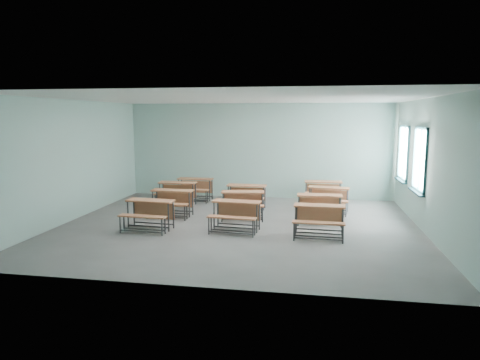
% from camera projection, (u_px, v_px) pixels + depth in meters
% --- Properties ---
extents(room, '(9.04, 8.04, 3.24)m').
position_uv_depth(room, '(242.00, 163.00, 10.68)').
color(room, slate).
rests_on(room, ground).
extents(desk_unit_r0c0, '(1.21, 0.85, 0.73)m').
position_uv_depth(desk_unit_r0c0, '(149.00, 210.00, 10.45)').
color(desk_unit_r0c0, '#A45D3B').
rests_on(desk_unit_r0c0, ground).
extents(desk_unit_r0c1, '(1.23, 0.88, 0.73)m').
position_uv_depth(desk_unit_r0c1, '(236.00, 211.00, 10.32)').
color(desk_unit_r0c1, '#A45D3B').
rests_on(desk_unit_r0c1, ground).
extents(desk_unit_r0c2, '(1.19, 0.82, 0.73)m').
position_uv_depth(desk_unit_r0c2, '(319.00, 216.00, 9.83)').
color(desk_unit_r0c2, '#A45D3B').
rests_on(desk_unit_r0c2, ground).
extents(desk_unit_r1c0, '(1.18, 0.81, 0.73)m').
position_uv_depth(desk_unit_r1c0, '(171.00, 199.00, 11.88)').
color(desk_unit_r1c0, '#A45D3B').
rests_on(desk_unit_r1c0, ground).
extents(desk_unit_r1c1, '(1.26, 0.93, 0.73)m').
position_uv_depth(desk_unit_r1c1, '(243.00, 201.00, 11.64)').
color(desk_unit_r1c1, '#A45D3B').
rests_on(desk_unit_r1c1, ground).
extents(desk_unit_r1c2, '(1.18, 0.80, 0.73)m').
position_uv_depth(desk_unit_r1c2, '(319.00, 204.00, 11.15)').
color(desk_unit_r1c2, '#A45D3B').
rests_on(desk_unit_r1c2, ground).
extents(desk_unit_r2c0, '(1.17, 0.79, 0.73)m').
position_uv_depth(desk_unit_r2c0, '(177.00, 190.00, 13.29)').
color(desk_unit_r2c0, '#A45D3B').
rests_on(desk_unit_r2c0, ground).
extents(desk_unit_r2c1, '(1.19, 0.82, 0.73)m').
position_uv_depth(desk_unit_r2c1, '(246.00, 193.00, 12.75)').
color(desk_unit_r2c1, '#A45D3B').
rests_on(desk_unit_r2c1, ground).
extents(desk_unit_r2c2, '(1.26, 0.93, 0.73)m').
position_uv_depth(desk_unit_r2c2, '(328.00, 196.00, 12.34)').
color(desk_unit_r2c2, '#A45D3B').
rests_on(desk_unit_r2c2, ground).
extents(desk_unit_r3c0, '(1.20, 0.83, 0.73)m').
position_uv_depth(desk_unit_r3c0, '(194.00, 186.00, 14.11)').
color(desk_unit_r3c0, '#A45D3B').
rests_on(desk_unit_r3c0, ground).
extents(desk_unit_r3c2, '(1.20, 0.83, 0.73)m').
position_uv_depth(desk_unit_r3c2, '(323.00, 189.00, 13.48)').
color(desk_unit_r3c2, '#A45D3B').
rests_on(desk_unit_r3c2, ground).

